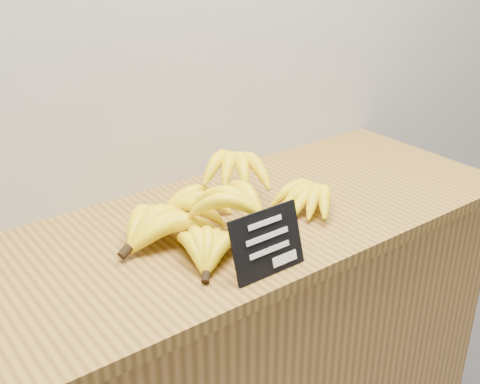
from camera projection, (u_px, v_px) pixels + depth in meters
name	position (u px, v px, depth m)	size (l,w,h in m)	color
counter_top	(227.00, 227.00, 1.34)	(1.42, 0.54, 0.03)	olive
chalkboard_sign	(267.00, 243.00, 1.13)	(0.16, 0.01, 0.13)	black
banana_pile	(217.00, 206.00, 1.30)	(0.54, 0.36, 0.12)	yellow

